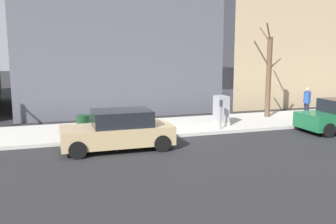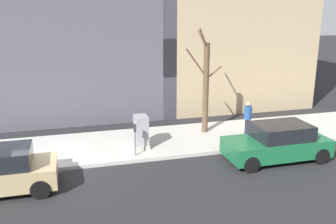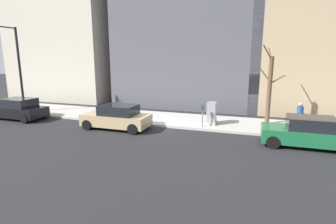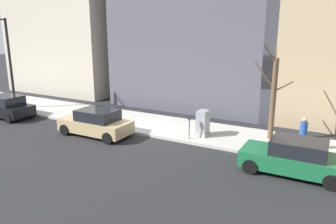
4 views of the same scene
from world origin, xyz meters
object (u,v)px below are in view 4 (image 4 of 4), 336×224
at_px(utility_box, 203,123).
at_px(pedestrian_near_meter, 303,132).
at_px(parked_car_green, 294,158).
at_px(parking_meter, 189,124).
at_px(trash_bin, 104,115).
at_px(bare_tree, 273,97).
at_px(parked_car_tan, 96,123).
at_px(parked_car_black, 5,107).
at_px(streetlamp, 6,56).

xyz_separation_m(utility_box, pedestrian_near_meter, (0.23, -5.17, 0.24)).
xyz_separation_m(parked_car_green, parking_meter, (1.61, 5.59, 0.24)).
relative_size(parking_meter, trash_bin, 1.50).
distance_m(bare_tree, pedestrian_near_meter, 2.47).
bearing_deg(parked_car_tan, parked_car_black, 89.44).
bearing_deg(pedestrian_near_meter, parked_car_black, -69.04).
bearing_deg(utility_box, parking_meter, 153.14).
distance_m(streetlamp, bare_tree, 18.48).
relative_size(parked_car_black, pedestrian_near_meter, 2.54).
relative_size(parked_car_tan, pedestrian_near_meter, 2.53).
height_order(bare_tree, trash_bin, bare_tree).
distance_m(utility_box, trash_bin, 6.67).
bearing_deg(parking_meter, streetlamp, 90.66).
relative_size(parked_car_tan, parked_car_black, 1.00).
xyz_separation_m(parked_car_tan, trash_bin, (2.07, 1.12, -0.14)).
distance_m(parked_car_black, streetlamp, 3.76).
xyz_separation_m(parked_car_tan, parked_car_black, (0.05, 8.12, 0.00)).
bearing_deg(parked_car_tan, trash_bin, 28.33).
height_order(parking_meter, pedestrian_near_meter, pedestrian_near_meter).
xyz_separation_m(parked_car_green, trash_bin, (2.06, 11.82, -0.14)).
distance_m(bare_tree, trash_bin, 10.38).
height_order(parked_car_green, utility_box, utility_box).
relative_size(parked_car_black, utility_box, 2.95).
bearing_deg(trash_bin, parked_car_tan, -151.46).
relative_size(parked_car_green, pedestrian_near_meter, 2.54).
distance_m(parked_car_tan, parked_car_black, 8.12).
bearing_deg(pedestrian_near_meter, parked_car_green, 12.89).
bearing_deg(parked_car_green, parked_car_black, 89.53).
xyz_separation_m(parking_meter, pedestrian_near_meter, (1.08, -5.60, 0.11)).
bearing_deg(trash_bin, streetlamp, 94.30).
distance_m(parked_car_green, parking_meter, 5.82).
distance_m(parking_meter, trash_bin, 6.25).
xyz_separation_m(parked_car_tan, pedestrian_near_meter, (2.70, -10.70, 0.35)).
bearing_deg(parked_car_tan, utility_box, -66.17).
xyz_separation_m(parked_car_green, streetlamp, (1.44, 20.02, 3.28)).
bearing_deg(utility_box, parked_car_tan, 114.04).
height_order(parked_car_black, streetlamp, streetlamp).
bearing_deg(trash_bin, parked_car_green, -99.87).
bearing_deg(utility_box, bare_tree, -69.13).
xyz_separation_m(parked_car_black, pedestrian_near_meter, (2.65, -18.82, 0.35)).
height_order(streetlamp, trash_bin, streetlamp).
relative_size(parked_car_green, trash_bin, 4.68).
bearing_deg(parking_meter, parked_car_green, -106.02).
bearing_deg(bare_tree, pedestrian_near_meter, -121.46).
bearing_deg(parked_car_black, bare_tree, -77.26).
bearing_deg(streetlamp, parked_car_black, -139.38).
bearing_deg(parking_meter, trash_bin, 85.87).
distance_m(utility_box, pedestrian_near_meter, 5.18).
xyz_separation_m(utility_box, bare_tree, (1.30, -3.42, 1.61)).
height_order(utility_box, pedestrian_near_meter, pedestrian_near_meter).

